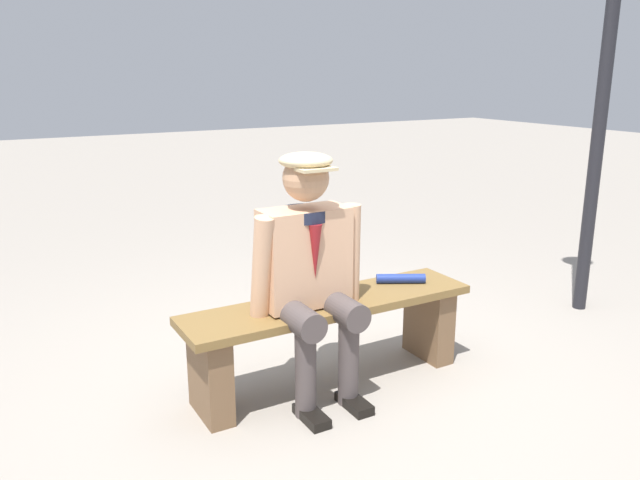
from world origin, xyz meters
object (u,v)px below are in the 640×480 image
Objects in this scene: bench at (330,328)px; lamp_post at (613,6)px; seated_man at (310,264)px; rolled_magazine at (401,279)px.

lamp_post is (-2.21, -0.09, 1.79)m from bench.
bench is 2.85m from lamp_post.
bench is 0.53× the size of lamp_post.
lamp_post reaches higher than bench.
bench is 0.44m from seated_man.
lamp_post reaches higher than rolled_magazine.
bench is at bearing -159.97° from seated_man.
lamp_post reaches higher than seated_man.
lamp_post is at bearing -178.46° from rolled_magazine.
rolled_magazine is 2.34m from lamp_post.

